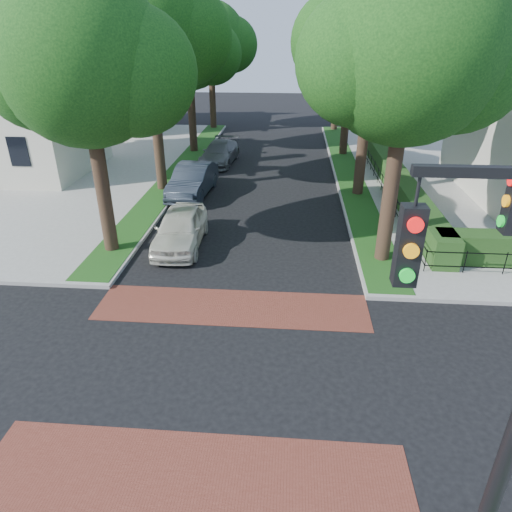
{
  "coord_description": "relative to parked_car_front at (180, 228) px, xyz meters",
  "views": [
    {
      "loc": [
        1.81,
        -9.52,
        8.32
      ],
      "look_at": [
        0.74,
        3.88,
        1.6
      ],
      "focal_mm": 32.0,
      "sensor_mm": 36.0,
      "label": 1
    }
  ],
  "objects": [
    {
      "name": "grass_strip_ne",
      "position": [
        8.17,
        11.25,
        -0.64
      ],
      "size": [
        1.6,
        29.8,
        0.02
      ],
      "primitive_type": "cube",
      "color": "#1C4814",
      "rests_on": "sidewalk_ne"
    },
    {
      "name": "tree_left_back",
      "position": [
        -2.63,
        25.39,
        6.61
      ],
      "size": [
        7.75,
        6.66,
        10.44
      ],
      "color": "black",
      "rests_on": "sidewalk_nw"
    },
    {
      "name": "parked_car_front",
      "position": [
        0.0,
        0.0,
        0.0
      ],
      "size": [
        2.03,
        4.73,
        1.59
      ],
      "primitive_type": "imported",
      "rotation": [
        0.0,
        0.0,
        0.03
      ],
      "color": "silver",
      "rests_on": "ground"
    },
    {
      "name": "parked_car_middle",
      "position": [
        -0.83,
        6.59,
        0.04
      ],
      "size": [
        2.11,
        5.2,
        1.68
      ],
      "primitive_type": "imported",
      "rotation": [
        0.0,
        0.0,
        -0.07
      ],
      "color": "#222933",
      "rests_on": "ground"
    },
    {
      "name": "ground",
      "position": [
        2.77,
        -7.85,
        -0.8
      ],
      "size": [
        120.0,
        120.0,
        0.0
      ],
      "primitive_type": "plane",
      "color": "black",
      "rests_on": "ground"
    },
    {
      "name": "fence_main_road",
      "position": [
        9.67,
        7.15,
        -0.2
      ],
      "size": [
        0.06,
        18.0,
        0.9
      ],
      "primitive_type": null,
      "color": "black",
      "rests_on": "sidewalk_ne"
    },
    {
      "name": "crosswalk_far",
      "position": [
        2.77,
        -4.65,
        -0.79
      ],
      "size": [
        9.0,
        2.2,
        0.01
      ],
      "primitive_type": "cube",
      "color": "maroon",
      "rests_on": "ground"
    },
    {
      "name": "house_left_far",
      "position": [
        -12.72,
        24.14,
        4.24
      ],
      "size": [
        10.0,
        9.0,
        10.14
      ],
      "color": "beige",
      "rests_on": "sidewalk_nw"
    },
    {
      "name": "tree_left_near",
      "position": [
        -2.63,
        -0.62,
        6.47
      ],
      "size": [
        7.5,
        6.45,
        10.2
      ],
      "color": "black",
      "rests_on": "sidewalk_nw"
    },
    {
      "name": "tree_right_near",
      "position": [
        8.37,
        -0.61,
        6.83
      ],
      "size": [
        7.75,
        6.67,
        10.66
      ],
      "color": "black",
      "rests_on": "sidewalk_ne"
    },
    {
      "name": "tree_right_far",
      "position": [
        8.37,
        16.37,
        6.11
      ],
      "size": [
        7.25,
        6.23,
        9.74
      ],
      "color": "black",
      "rests_on": "sidewalk_ne"
    },
    {
      "name": "hedge_main_road",
      "position": [
        10.47,
        7.15,
        -0.05
      ],
      "size": [
        1.0,
        18.0,
        1.2
      ],
      "primitive_type": "cube",
      "color": "#1E3F16",
      "rests_on": "sidewalk_ne"
    },
    {
      "name": "tree_left_mid",
      "position": [
        -2.62,
        7.39,
        7.55
      ],
      "size": [
        8.0,
        6.88,
        11.48
      ],
      "color": "black",
      "rests_on": "sidewalk_nw"
    },
    {
      "name": "tree_right_back",
      "position": [
        8.37,
        25.38,
        6.47
      ],
      "size": [
        7.5,
        6.45,
        10.2
      ],
      "color": "black",
      "rests_on": "sidewalk_ne"
    },
    {
      "name": "tree_right_mid",
      "position": [
        8.38,
        7.4,
        7.19
      ],
      "size": [
        8.25,
        7.09,
        11.22
      ],
      "color": "black",
      "rests_on": "sidewalk_ne"
    },
    {
      "name": "grass_strip_nw",
      "position": [
        -2.63,
        11.25,
        -0.64
      ],
      "size": [
        1.6,
        29.8,
        0.02
      ],
      "primitive_type": "cube",
      "color": "#1C4814",
      "rests_on": "sidewalk_nw"
    },
    {
      "name": "crosswalk_near",
      "position": [
        2.77,
        -11.05,
        -0.79
      ],
      "size": [
        9.0,
        2.2,
        0.01
      ],
      "primitive_type": "cube",
      "color": "maroon",
      "rests_on": "ground"
    },
    {
      "name": "house_left_near",
      "position": [
        -12.72,
        10.14,
        4.24
      ],
      "size": [
        10.0,
        9.0,
        10.14
      ],
      "color": "beige",
      "rests_on": "sidewalk_nw"
    },
    {
      "name": "tree_left_far",
      "position": [
        -2.63,
        16.37,
        6.32
      ],
      "size": [
        7.0,
        6.02,
        9.86
      ],
      "color": "black",
      "rests_on": "sidewalk_nw"
    },
    {
      "name": "parked_car_rear",
      "position": [
        -0.36,
        13.33,
        -0.07
      ],
      "size": [
        2.45,
        5.15,
        1.45
      ],
      "primitive_type": "imported",
      "rotation": [
        0.0,
        0.0,
        -0.09
      ],
      "color": "slate",
      "rests_on": "ground"
    }
  ]
}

